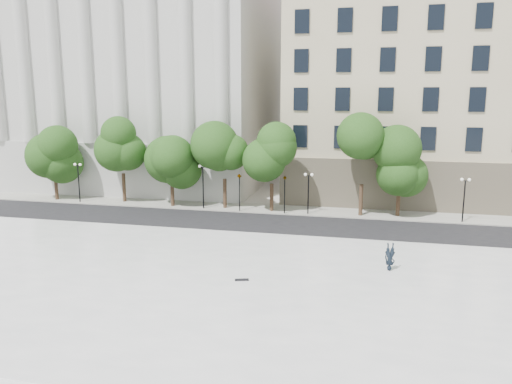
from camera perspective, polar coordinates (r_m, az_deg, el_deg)
ground at (r=27.71m, az=-11.28°, el=-12.90°), size 160.00×160.00×0.00m
plaza at (r=30.17m, az=-8.96°, el=-10.32°), size 44.00×22.00×0.45m
street at (r=43.82m, az=-1.71°, el=-3.65°), size 60.00×8.00×0.02m
far_sidewalk at (r=49.47m, az=0.02°, el=-1.86°), size 60.00×4.00×0.12m
building_west at (r=67.53m, az=-11.67°, el=12.36°), size 31.50×27.65×25.60m
building_east at (r=62.63m, az=21.74°, el=10.32°), size 36.00×26.15×23.00m
traffic_light_west at (r=47.43m, az=-1.91°, el=2.13°), size 1.13×1.91×4.27m
traffic_light_east at (r=46.55m, az=3.31°, el=1.77°), size 0.59×1.62×4.14m
person_lying at (r=32.31m, az=15.01°, el=-8.22°), size 0.86×1.81×0.47m
skateboard at (r=29.68m, az=-1.64°, el=-9.99°), size 0.84×0.44×0.08m
street_trees at (r=49.09m, az=-5.35°, el=4.14°), size 39.38×5.01×7.66m
lamp_posts at (r=47.57m, az=-0.37°, el=1.09°), size 38.43×0.28×4.45m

